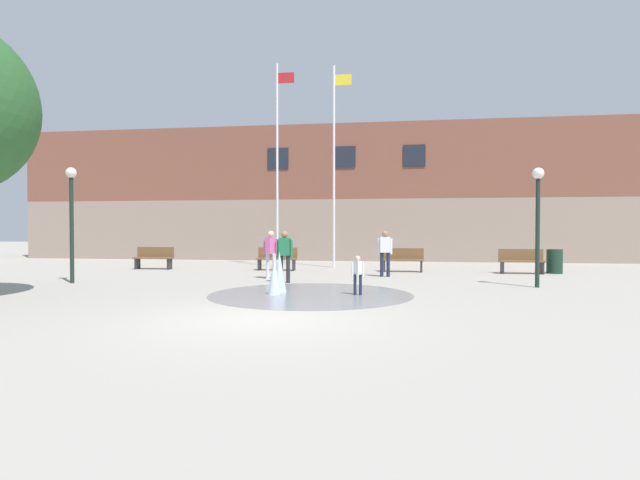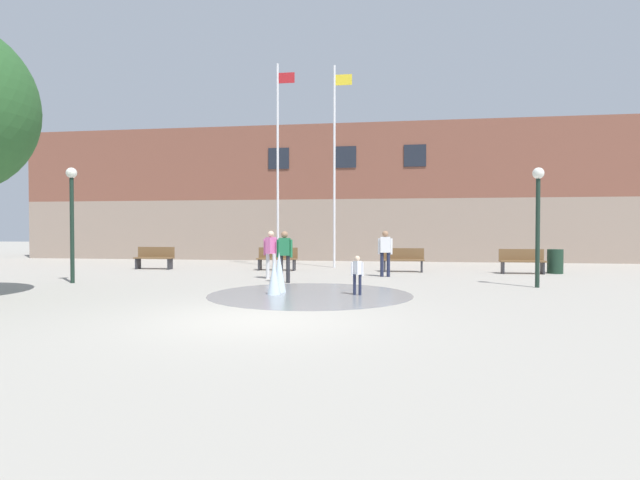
# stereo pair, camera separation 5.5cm
# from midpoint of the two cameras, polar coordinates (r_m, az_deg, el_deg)

# --- Properties ---
(ground_plane) EXTENTS (100.00, 100.00, 0.00)m
(ground_plane) POSITION_cam_midpoint_polar(r_m,az_deg,el_deg) (9.30, -7.12, -8.99)
(ground_plane) COLOR #9E998E
(library_building) EXTENTS (36.00, 6.05, 7.09)m
(library_building) POSITION_cam_midpoint_polar(r_m,az_deg,el_deg) (28.70, 3.36, 5.05)
(library_building) COLOR gray
(library_building) RESTS_ON ground
(splash_fountain) EXTENTS (5.15, 5.15, 1.06)m
(splash_fountain) POSITION_cam_midpoint_polar(r_m,az_deg,el_deg) (12.77, -3.26, -4.97)
(splash_fountain) COLOR gray
(splash_fountain) RESTS_ON ground
(park_bench_left_of_flagpoles) EXTENTS (1.60, 0.44, 0.91)m
(park_bench_left_of_flagpoles) POSITION_cam_midpoint_polar(r_m,az_deg,el_deg) (21.65, -18.50, -1.91)
(park_bench_left_of_flagpoles) COLOR #28282D
(park_bench_left_of_flagpoles) RESTS_ON ground
(park_bench_under_left_flagpole) EXTENTS (1.60, 0.44, 0.91)m
(park_bench_under_left_flagpole) POSITION_cam_midpoint_polar(r_m,az_deg,el_deg) (20.00, -5.02, -2.10)
(park_bench_under_left_flagpole) COLOR #28282D
(park_bench_under_left_flagpole) RESTS_ON ground
(park_bench_center) EXTENTS (1.60, 0.44, 0.91)m
(park_bench_center) POSITION_cam_midpoint_polar(r_m,az_deg,el_deg) (19.50, 9.36, -2.20)
(park_bench_center) COLOR #28282D
(park_bench_center) RESTS_ON ground
(park_bench_near_trashcan) EXTENTS (1.60, 0.44, 0.91)m
(park_bench_near_trashcan) POSITION_cam_midpoint_polar(r_m,az_deg,el_deg) (19.87, 21.97, -2.21)
(park_bench_near_trashcan) COLOR #28282D
(park_bench_near_trashcan) RESTS_ON ground
(adult_in_red) EXTENTS (0.50, 0.22, 1.59)m
(adult_in_red) POSITION_cam_midpoint_polar(r_m,az_deg,el_deg) (17.38, 7.35, -1.12)
(adult_in_red) COLOR #1E233D
(adult_in_red) RESTS_ON ground
(teen_by_trashcan) EXTENTS (0.50, 0.21, 1.59)m
(teen_by_trashcan) POSITION_cam_midpoint_polar(r_m,az_deg,el_deg) (15.33, -4.17, -1.43)
(teen_by_trashcan) COLOR #28282D
(teen_by_trashcan) RESTS_ON ground
(adult_near_bench) EXTENTS (0.50, 0.39, 1.59)m
(adult_near_bench) POSITION_cam_midpoint_polar(r_m,az_deg,el_deg) (16.61, -5.74, -1.22)
(adult_near_bench) COLOR silver
(adult_near_bench) RESTS_ON ground
(child_with_pink_shirt) EXTENTS (0.31, 0.24, 0.99)m
(child_with_pink_shirt) POSITION_cam_midpoint_polar(r_m,az_deg,el_deg) (12.51, 4.21, -3.67)
(child_with_pink_shirt) COLOR #1E233D
(child_with_pink_shirt) RESTS_ON ground
(flagpole_left) EXTENTS (0.80, 0.10, 8.81)m
(flagpole_left) POSITION_cam_midpoint_polar(r_m,az_deg,el_deg) (21.99, -4.92, 9.11)
(flagpole_left) COLOR silver
(flagpole_left) RESTS_ON ground
(flagpole_right) EXTENTS (0.80, 0.10, 8.62)m
(flagpole_right) POSITION_cam_midpoint_polar(r_m,az_deg,el_deg) (21.56, 1.60, 9.01)
(flagpole_right) COLOR silver
(flagpole_right) RESTS_ON ground
(lamp_post_left_lane) EXTENTS (0.32, 0.32, 3.52)m
(lamp_post_left_lane) POSITION_cam_midpoint_polar(r_m,az_deg,el_deg) (17.00, -26.62, 3.43)
(lamp_post_left_lane) COLOR #192D23
(lamp_post_left_lane) RESTS_ON ground
(lamp_post_right_lane) EXTENTS (0.32, 0.32, 3.38)m
(lamp_post_right_lane) POSITION_cam_midpoint_polar(r_m,az_deg,el_deg) (15.35, 23.54, 3.40)
(lamp_post_right_lane) COLOR #192D23
(lamp_post_right_lane) RESTS_ON ground
(trash_can) EXTENTS (0.56, 0.56, 0.90)m
(trash_can) POSITION_cam_midpoint_polar(r_m,az_deg,el_deg) (20.48, 25.16, -2.22)
(trash_can) COLOR #193323
(trash_can) RESTS_ON ground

